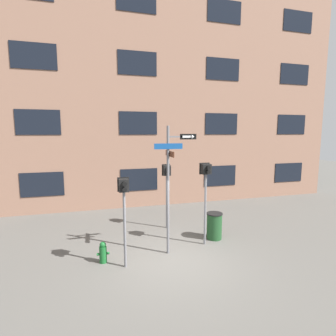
{
  "coord_description": "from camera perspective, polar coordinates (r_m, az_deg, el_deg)",
  "views": [
    {
      "loc": [
        -2.25,
        -7.49,
        4.05
      ],
      "look_at": [
        0.01,
        0.58,
        2.9
      ],
      "focal_mm": 28.0,
      "sensor_mm": 36.0,
      "label": 1
    }
  ],
  "objects": [
    {
      "name": "ground_plane",
      "position": [
        8.8,
        1.02,
        -19.58
      ],
      "size": [
        60.0,
        60.0,
        0.0
      ],
      "primitive_type": "plane",
      "color": "#595651"
    },
    {
      "name": "building_facade",
      "position": [
        14.44,
        -6.78,
        15.62
      ],
      "size": [
        24.0,
        0.63,
        12.06
      ],
      "color": "#936B56",
      "rests_on": "ground_plane"
    },
    {
      "name": "street_sign_pole",
      "position": [
        8.52,
        0.55,
        -2.37
      ],
      "size": [
        1.42,
        0.94,
        4.25
      ],
      "color": "slate",
      "rests_on": "ground_plane"
    },
    {
      "name": "pedestrian_signal_left",
      "position": [
        7.81,
        -9.55,
        -6.66
      ],
      "size": [
        0.34,
        0.4,
        2.74
      ],
      "color": "slate",
      "rests_on": "ground_plane"
    },
    {
      "name": "pedestrian_signal_right",
      "position": [
        9.34,
        8.23,
        -3.01
      ],
      "size": [
        0.38,
        0.4,
        2.98
      ],
      "color": "slate",
      "rests_on": "ground_plane"
    },
    {
      "name": "pedestrian_signal_across",
      "position": [
        10.91,
        -0.25,
        -2.35
      ],
      "size": [
        0.35,
        0.4,
        2.72
      ],
      "color": "slate",
      "rests_on": "ground_plane"
    },
    {
      "name": "fire_hydrant",
      "position": [
        8.82,
        -13.96,
        -17.41
      ],
      "size": [
        0.39,
        0.23,
        0.68
      ],
      "color": "#196028",
      "rests_on": "ground_plane"
    },
    {
      "name": "trash_bin",
      "position": [
        10.38,
        10.05,
        -12.28
      ],
      "size": [
        0.61,
        0.61,
        1.01
      ],
      "color": "#1E4723",
      "rests_on": "ground_plane"
    }
  ]
}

